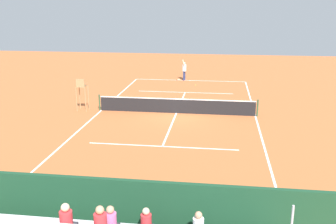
{
  "coord_description": "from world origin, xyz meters",
  "views": [
    {
      "loc": [
        -2.7,
        23.83,
        6.87
      ],
      "look_at": [
        0.0,
        4.0,
        1.2
      ],
      "focal_mm": 41.38,
      "sensor_mm": 36.0,
      "label": 1
    }
  ],
  "objects_px": {
    "umpire_chair": "(82,91)",
    "tennis_player": "(184,69)",
    "tennis_net": "(176,106)",
    "tennis_racket": "(179,80)",
    "courtside_bench": "(233,219)",
    "tennis_ball_near": "(196,85)"
  },
  "relations": [
    {
      "from": "tennis_racket",
      "to": "tennis_ball_near",
      "type": "height_order",
      "value": "tennis_ball_near"
    },
    {
      "from": "courtside_bench",
      "to": "tennis_player",
      "type": "bearing_deg",
      "value": -81.09
    },
    {
      "from": "tennis_ball_near",
      "to": "tennis_player",
      "type": "bearing_deg",
      "value": -61.49
    },
    {
      "from": "umpire_chair",
      "to": "tennis_player",
      "type": "bearing_deg",
      "value": -116.74
    },
    {
      "from": "umpire_chair",
      "to": "tennis_player",
      "type": "relative_size",
      "value": 1.11
    },
    {
      "from": "tennis_net",
      "to": "umpire_chair",
      "type": "relative_size",
      "value": 4.81
    },
    {
      "from": "umpire_chair",
      "to": "tennis_racket",
      "type": "relative_size",
      "value": 3.72
    },
    {
      "from": "tennis_net",
      "to": "tennis_racket",
      "type": "relative_size",
      "value": 17.9
    },
    {
      "from": "tennis_racket",
      "to": "tennis_net",
      "type": "bearing_deg",
      "value": 95.53
    },
    {
      "from": "tennis_net",
      "to": "tennis_player",
      "type": "bearing_deg",
      "value": -87.15
    },
    {
      "from": "umpire_chair",
      "to": "tennis_player",
      "type": "distance_m",
      "value": 12.56
    },
    {
      "from": "tennis_net",
      "to": "umpire_chair",
      "type": "bearing_deg",
      "value": 1.74
    },
    {
      "from": "umpire_chair",
      "to": "tennis_racket",
      "type": "xyz_separation_m",
      "value": [
        -5.11,
        -11.4,
        -1.3
      ]
    },
    {
      "from": "tennis_player",
      "to": "courtside_bench",
      "type": "bearing_deg",
      "value": 98.91
    },
    {
      "from": "tennis_net",
      "to": "courtside_bench",
      "type": "distance_m",
      "value": 13.67
    },
    {
      "from": "tennis_racket",
      "to": "courtside_bench",
      "type": "bearing_deg",
      "value": 100.07
    },
    {
      "from": "tennis_net",
      "to": "tennis_racket",
      "type": "distance_m",
      "value": 11.27
    },
    {
      "from": "umpire_chair",
      "to": "tennis_ball_near",
      "type": "height_order",
      "value": "umpire_chair"
    },
    {
      "from": "tennis_racket",
      "to": "tennis_ball_near",
      "type": "bearing_deg",
      "value": 126.02
    },
    {
      "from": "umpire_chair",
      "to": "tennis_net",
      "type": "bearing_deg",
      "value": -178.26
    },
    {
      "from": "umpire_chair",
      "to": "tennis_ball_near",
      "type": "bearing_deg",
      "value": -127.19
    },
    {
      "from": "tennis_player",
      "to": "tennis_ball_near",
      "type": "relative_size",
      "value": 29.18
    }
  ]
}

